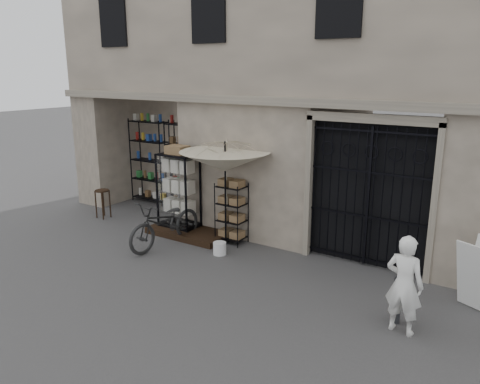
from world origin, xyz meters
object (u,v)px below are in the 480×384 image
Objects in this scene: wire_rack at (232,214)px; bicycle at (167,246)px; shopkeeper at (400,331)px; steel_bollard at (397,300)px; display_cabinet at (179,194)px; market_umbrella at (225,156)px; white_bucket at (220,248)px; easel_sign at (479,274)px; wooden_stool at (103,203)px.

wire_rack reaches higher than bicycle.
bicycle is at bearing -1.86° from shopkeeper.
bicycle is 5.33m from steel_bollard.
market_umbrella is (1.44, -0.08, 1.10)m from display_cabinet.
market_umbrella is 10.06× the size of white_bucket.
wire_rack reaches higher than white_bucket.
market_umbrella is 5.41m from easel_sign.
display_cabinet is 1.51m from wire_rack.
market_umbrella is 4.26m from wooden_stool.
easel_sign is (6.65, -0.20, -0.36)m from display_cabinet.
white_bucket is 4.24m from shopkeeper.
bicycle is at bearing -142.99° from market_umbrella.
display_cabinet reaches higher than shopkeeper.
wooden_stool is (-2.48, -0.24, -0.55)m from display_cabinet.
display_cabinet is 6.66m from easel_sign.
white_bucket is 0.37× the size of wooden_stool.
steel_bollard is at bearing 3.16° from display_cabinet.
market_umbrella is at bearing 162.31° from steel_bollard.
display_cabinet is at bearing -9.76° from shopkeeper.
shopkeeper is at bearing -59.16° from steel_bollard.
market_umbrella is 1.84× the size of shopkeeper.
wire_rack is 1.37m from market_umbrella.
easel_sign is (0.99, 1.22, 0.22)m from steel_bollard.
steel_bollard is at bearing -26.44° from wire_rack.
market_umbrella reaches higher than white_bucket.
display_cabinet is at bearing 165.90° from steel_bollard.
bicycle is (0.37, -0.89, -0.96)m from display_cabinet.
wooden_stool is at bearing 174.40° from white_bucket.
bicycle is at bearing 174.24° from steel_bollard.
steel_bollard is at bearing -53.03° from shopkeeper.
wire_rack is 1.22× the size of easel_sign.
bicycle is 1.78× the size of easel_sign.
wire_rack is 0.92× the size of shopkeeper.
wire_rack is 0.69× the size of bicycle.
market_umbrella is at bearing -111.31° from wire_rack.
shopkeeper is 1.33× the size of easel_sign.
wooden_stool is (-4.16, 0.41, 0.27)m from white_bucket.
white_bucket is (1.68, -0.65, -0.82)m from display_cabinet.
display_cabinet reaches higher than steel_bollard.
display_cabinet is 1.37× the size of wire_rack.
display_cabinet is 0.94× the size of bicycle.
market_umbrella is 2.46m from bicycle.
white_bucket is at bearing -3.82° from display_cabinet.
bicycle is (-1.32, -0.24, -0.14)m from white_bucket.
wire_rack is at bearing 46.12° from bicycle.
steel_bollard reaches higher than white_bucket.
bicycle is (-1.12, -0.99, -0.70)m from wire_rack.
shopkeeper is at bearing -28.51° from wire_rack.
easel_sign is (5.21, -0.13, -1.45)m from market_umbrella.
wooden_stool reaches higher than steel_bollard.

